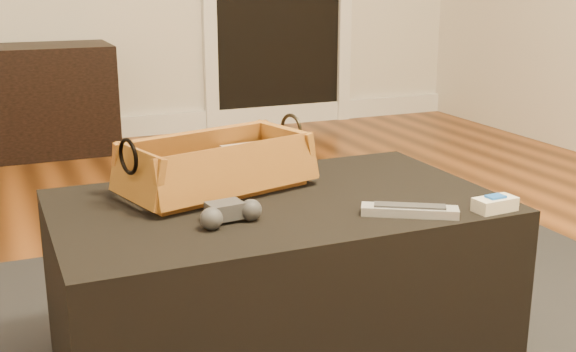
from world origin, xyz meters
name	(u,v)px	position (x,y,z in m)	size (l,w,h in m)	color
baseboard	(69,131)	(0.00, 2.73, 0.06)	(5.00, 0.04, 0.12)	white
ottoman	(277,285)	(0.16, -0.02, 0.22)	(1.00, 0.60, 0.42)	black
tv_remote	(213,182)	(0.05, 0.08, 0.46)	(0.24, 0.05, 0.03)	black
cloth_bundle	(250,159)	(0.17, 0.17, 0.48)	(0.13, 0.09, 0.07)	tan
wicker_basket	(217,169)	(0.06, 0.10, 0.49)	(0.50, 0.35, 0.16)	#A86326
game_controller	(229,213)	(0.01, -0.13, 0.46)	(0.15, 0.09, 0.05)	#303033
silver_remote	(410,210)	(0.39, -0.24, 0.44)	(0.20, 0.15, 0.02)	#9EA0A6
cream_gadget	(495,204)	(0.57, -0.28, 0.45)	(0.10, 0.05, 0.04)	silver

